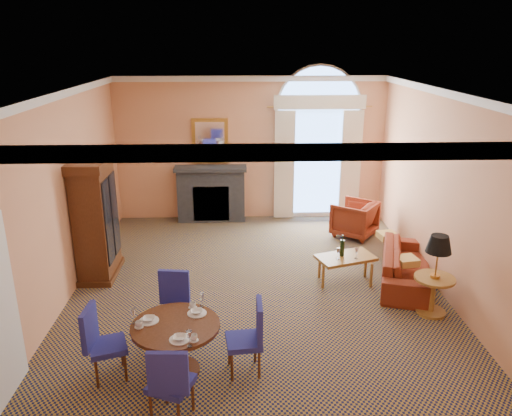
{
  "coord_description": "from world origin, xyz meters",
  "views": [
    {
      "loc": [
        -0.29,
        -7.25,
        3.91
      ],
      "look_at": [
        0.0,
        0.5,
        1.3
      ],
      "focal_mm": 35.0,
      "sensor_mm": 36.0,
      "label": 1
    }
  ],
  "objects_px": {
    "sofa": "(407,265)",
    "side_table": "(436,265)",
    "coffee_table": "(345,258)",
    "dining_table": "(176,337)",
    "armchair": "(354,219)",
    "armoire": "(96,221)"
  },
  "relations": [
    {
      "from": "sofa",
      "to": "side_table",
      "type": "bearing_deg",
      "value": -160.19
    },
    {
      "from": "side_table",
      "to": "coffee_table",
      "type": "bearing_deg",
      "value": 136.39
    },
    {
      "from": "dining_table",
      "to": "coffee_table",
      "type": "distance_m",
      "value": 3.47
    },
    {
      "from": "sofa",
      "to": "coffee_table",
      "type": "relative_size",
      "value": 1.88
    },
    {
      "from": "coffee_table",
      "to": "armchair",
      "type": "bearing_deg",
      "value": 54.82
    },
    {
      "from": "dining_table",
      "to": "armchair",
      "type": "height_order",
      "value": "dining_table"
    },
    {
      "from": "armchair",
      "to": "sofa",
      "type": "bearing_deg",
      "value": 47.51
    },
    {
      "from": "side_table",
      "to": "armchair",
      "type": "bearing_deg",
      "value": 98.28
    },
    {
      "from": "dining_table",
      "to": "coffee_table",
      "type": "relative_size",
      "value": 1.01
    },
    {
      "from": "armchair",
      "to": "side_table",
      "type": "relative_size",
      "value": 0.66
    },
    {
      "from": "sofa",
      "to": "side_table",
      "type": "relative_size",
      "value": 1.64
    },
    {
      "from": "armoire",
      "to": "armchair",
      "type": "bearing_deg",
      "value": 19.0
    },
    {
      "from": "armoire",
      "to": "dining_table",
      "type": "distance_m",
      "value": 3.3
    },
    {
      "from": "sofa",
      "to": "coffee_table",
      "type": "xyz_separation_m",
      "value": [
        -1.05,
        0.0,
        0.15
      ]
    },
    {
      "from": "armoire",
      "to": "armchair",
      "type": "height_order",
      "value": "armoire"
    },
    {
      "from": "armoire",
      "to": "side_table",
      "type": "relative_size",
      "value": 1.68
    },
    {
      "from": "dining_table",
      "to": "sofa",
      "type": "bearing_deg",
      "value": 32.9
    },
    {
      "from": "sofa",
      "to": "armchair",
      "type": "xyz_separation_m",
      "value": [
        -0.41,
        2.14,
        0.08
      ]
    },
    {
      "from": "armchair",
      "to": "side_table",
      "type": "bearing_deg",
      "value": 44.84
    },
    {
      "from": "sofa",
      "to": "armchair",
      "type": "distance_m",
      "value": 2.18
    },
    {
      "from": "side_table",
      "to": "sofa",
      "type": "bearing_deg",
      "value": 92.73
    },
    {
      "from": "armchair",
      "to": "coffee_table",
      "type": "distance_m",
      "value": 2.23
    }
  ]
}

